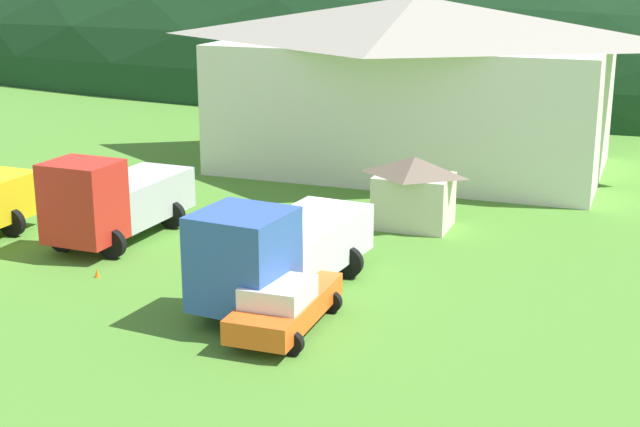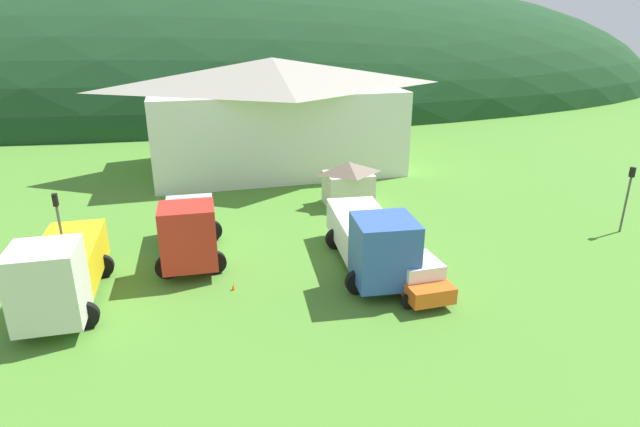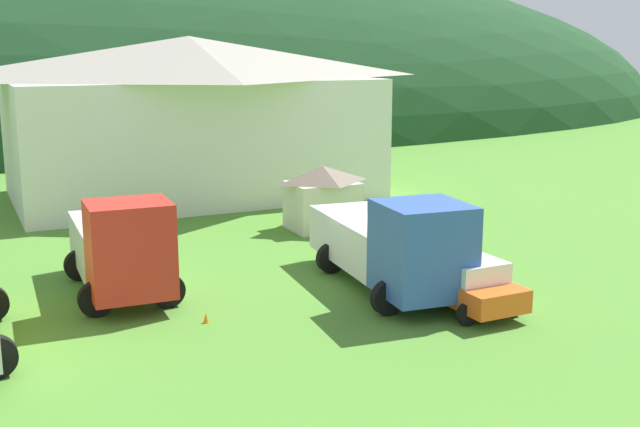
{
  "view_description": "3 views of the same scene",
  "coord_description": "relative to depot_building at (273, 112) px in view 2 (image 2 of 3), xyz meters",
  "views": [
    {
      "loc": [
        11.01,
        -26.51,
        10.59
      ],
      "look_at": [
        -0.73,
        4.7,
        1.14
      ],
      "focal_mm": 51.31,
      "sensor_mm": 36.0,
      "label": 1
    },
    {
      "loc": [
        -8.07,
        -22.74,
        11.37
      ],
      "look_at": [
        -1.34,
        2.41,
        1.7
      ],
      "focal_mm": 29.33,
      "sensor_mm": 36.0,
      "label": 2
    },
    {
      "loc": [
        -12.88,
        -23.15,
        8.07
      ],
      "look_at": [
        -0.36,
        3.19,
        1.85
      ],
      "focal_mm": 43.88,
      "sensor_mm": 36.0,
      "label": 3
    }
  ],
  "objects": [
    {
      "name": "flatbed_truck_yellow",
      "position": [
        -12.56,
        -19.99,
        -2.74
      ],
      "size": [
        3.37,
        7.51,
        3.55
      ],
      "rotation": [
        0.0,
        0.0,
        -1.6
      ],
      "color": "silver",
      "rests_on": "ground"
    },
    {
      "name": "ground_plane",
      "position": [
        0.83,
        -18.66,
        -4.46
      ],
      "size": [
        200.0,
        200.0,
        0.0
      ],
      "primitive_type": "plane",
      "color": "#4C842D"
    },
    {
      "name": "depot_building",
      "position": [
        0.0,
        0.0,
        0.0
      ],
      "size": [
        20.27,
        12.24,
        8.66
      ],
      "color": "white",
      "rests_on": "ground"
    },
    {
      "name": "crane_truck_red",
      "position": [
        -7.3,
        -16.62,
        -2.78
      ],
      "size": [
        3.44,
        6.92,
        3.48
      ],
      "rotation": [
        0.0,
        0.0,
        -1.61
      ],
      "color": "red",
      "rests_on": "ground"
    },
    {
      "name": "forested_hill_backdrop",
      "position": [
        0.83,
        42.31,
        -4.46
      ],
      "size": [
        149.3,
        60.0,
        37.41
      ],
      "primitive_type": "ellipsoid",
      "color": "#193D1E",
      "rests_on": "ground"
    },
    {
      "name": "traffic_light_west",
      "position": [
        -12.8,
        -17.75,
        -1.82
      ],
      "size": [
        0.2,
        0.32,
        4.33
      ],
      "color": "#4C4C51",
      "rests_on": "ground"
    },
    {
      "name": "traffic_cone_near_pickup",
      "position": [
        -5.62,
        -20.35,
        -4.46
      ],
      "size": [
        0.36,
        0.36,
        0.62
      ],
      "primitive_type": "cone",
      "color": "orange",
      "rests_on": "ground"
    },
    {
      "name": "box_truck_blue",
      "position": [
        0.98,
        -20.11,
        -2.79
      ],
      "size": [
        3.83,
        8.35,
        3.42
      ],
      "rotation": [
        0.0,
        0.0,
        -1.66
      ],
      "color": "#3356AD",
      "rests_on": "ground"
    },
    {
      "name": "play_shed_cream",
      "position": [
        2.89,
        -10.67,
        -2.97
      ],
      "size": [
        3.19,
        2.5,
        2.88
      ],
      "color": "beige",
      "rests_on": "ground"
    },
    {
      "name": "traffic_light_east",
      "position": [
        16.48,
        -19.13,
        -2.11
      ],
      "size": [
        0.2,
        0.32,
        3.8
      ],
      "color": "#4C4C51",
      "rests_on": "ground"
    },
    {
      "name": "service_pickup_orange",
      "position": [
        2.13,
        -22.32,
        -3.63
      ],
      "size": [
        2.39,
        4.87,
        1.66
      ],
      "rotation": [
        0.0,
        0.0,
        -1.55
      ],
      "color": "orange",
      "rests_on": "ground"
    },
    {
      "name": "traffic_cone_mid_row",
      "position": [
        0.82,
        -14.65,
        -4.46
      ],
      "size": [
        0.36,
        0.36,
        0.56
      ],
      "primitive_type": "cone",
      "color": "orange",
      "rests_on": "ground"
    }
  ]
}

